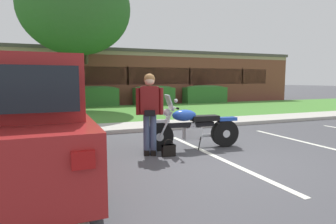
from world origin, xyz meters
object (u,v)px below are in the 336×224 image
at_px(parked_suv_adjacent, 17,121).
at_px(hedge_right, 205,94).
at_px(hedge_center_left, 95,96).
at_px(rider_person, 150,108).
at_px(hedge_left, 26,97).
at_px(hedge_center_right, 154,95).
at_px(shade_tree, 75,9).
at_px(motorcycle, 196,127).
at_px(handbag, 169,149).
at_px(brick_building, 113,78).

relative_size(parked_suv_adjacent, hedge_right, 1.64).
bearing_deg(hedge_center_left, rider_person, -91.09).
relative_size(hedge_left, hedge_center_right, 1.15).
height_order(shade_tree, hedge_right, shade_tree).
bearing_deg(shade_tree, hedge_right, 13.86).
distance_m(motorcycle, hedge_right, 12.88).
bearing_deg(hedge_center_right, handbag, -106.93).
relative_size(rider_person, hedge_right, 0.57).
xyz_separation_m(rider_person, hedge_left, (-3.42, 11.35, -0.34)).
bearing_deg(brick_building, hedge_right, -48.26).
xyz_separation_m(handbag, hedge_center_right, (3.54, 11.62, 0.51)).
height_order(parked_suv_adjacent, shade_tree, shade_tree).
bearing_deg(hedge_center_right, hedge_right, 0.00).
bearing_deg(hedge_left, shade_tree, -38.52).
relative_size(motorcycle, hedge_center_left, 0.83).
bearing_deg(motorcycle, handbag, -154.40).
bearing_deg(shade_tree, motorcycle, -77.68).
distance_m(rider_person, parked_suv_adjacent, 2.50).
relative_size(hedge_center_right, brick_building, 0.10).
height_order(parked_suv_adjacent, hedge_right, parked_suv_adjacent).
xyz_separation_m(shade_tree, brick_building, (3.20, 7.80, -3.25)).
height_order(hedge_left, brick_building, brick_building).
bearing_deg(rider_person, hedge_right, 56.57).
relative_size(handbag, shade_tree, 0.05).
xyz_separation_m(rider_person, brick_building, (2.36, 17.09, 0.80)).
relative_size(hedge_center_left, hedge_right, 0.90).
bearing_deg(parked_suv_adjacent, hedge_left, 94.94).
distance_m(handbag, hedge_left, 12.22).
distance_m(motorcycle, rider_person, 1.27).
relative_size(parked_suv_adjacent, shade_tree, 0.66).
bearing_deg(hedge_right, hedge_center_left, 180.00).
relative_size(hedge_right, brick_building, 0.12).
bearing_deg(hedge_center_left, motorcycle, -85.18).
bearing_deg(handbag, hedge_right, 58.31).
xyz_separation_m(shade_tree, hedge_right, (8.33, 2.06, -4.38)).
bearing_deg(hedge_center_left, hedge_right, 0.00).
bearing_deg(rider_person, parked_suv_adjacent, -161.26).
bearing_deg(brick_building, motorcycle, -94.06).
height_order(handbag, hedge_left, hedge_left).
xyz_separation_m(motorcycle, hedge_right, (6.33, 11.21, 0.16)).
relative_size(rider_person, hedge_left, 0.58).
xyz_separation_m(hedge_left, brick_building, (5.79, 5.75, 1.14)).
height_order(handbag, hedge_center_left, hedge_center_left).
height_order(rider_person, hedge_center_left, rider_person).
distance_m(parked_suv_adjacent, hedge_center_left, 12.43).
xyz_separation_m(motorcycle, parked_suv_adjacent, (-3.53, -0.94, 0.47)).
xyz_separation_m(rider_person, hedge_center_left, (0.22, 11.35, -0.34)).
bearing_deg(rider_person, motorcycle, 6.64).
height_order(parked_suv_adjacent, hedge_center_left, parked_suv_adjacent).
relative_size(rider_person, brick_building, 0.07).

